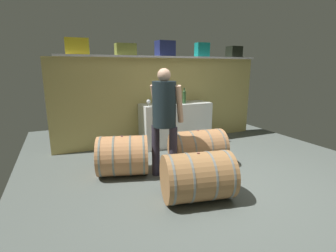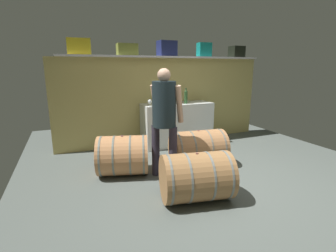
{
  "view_description": "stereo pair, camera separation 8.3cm",
  "coord_description": "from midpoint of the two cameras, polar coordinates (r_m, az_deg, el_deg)",
  "views": [
    {
      "loc": [
        -2.21,
        -2.77,
        1.73
      ],
      "look_at": [
        -0.67,
        0.74,
        0.82
      ],
      "focal_mm": 26.7,
      "sensor_mm": 36.0,
      "label": 1
    },
    {
      "loc": [
        -2.13,
        -2.81,
        1.73
      ],
      "look_at": [
        -0.67,
        0.74,
        0.82
      ],
      "focal_mm": 26.7,
      "sensor_mm": 36.0,
      "label": 2
    }
  ],
  "objects": [
    {
      "name": "ground_plane",
      "position": [
        4.41,
        9.27,
        -10.06
      ],
      "size": [
        6.1,
        8.27,
        0.02
      ],
      "primitive_type": "cube",
      "color": "#525955"
    },
    {
      "name": "back_wall_panel",
      "position": [
        5.8,
        -0.26,
        5.74
      ],
      "size": [
        4.9,
        0.1,
        1.92
      ],
      "primitive_type": "cube",
      "color": "tan",
      "rests_on": "ground"
    },
    {
      "name": "high_shelf_board",
      "position": [
        5.62,
        0.33,
        15.47
      ],
      "size": [
        4.51,
        0.4,
        0.03
      ],
      "primitive_type": "cube",
      "color": "silver",
      "rests_on": "back_wall_panel"
    },
    {
      "name": "toolcase_yellow",
      "position": [
        5.2,
        -19.25,
        16.75
      ],
      "size": [
        0.43,
        0.26,
        0.3
      ],
      "primitive_type": "cube",
      "rotation": [
        0.0,
        0.0,
        -0.05
      ],
      "color": "yellow",
      "rests_on": "high_shelf_board"
    },
    {
      "name": "toolcase_olive",
      "position": [
        5.34,
        -8.86,
        16.86
      ],
      "size": [
        0.41,
        0.24,
        0.23
      ],
      "primitive_type": "cube",
      "rotation": [
        0.0,
        0.0,
        -0.0
      ],
      "color": "olive",
      "rests_on": "high_shelf_board"
    },
    {
      "name": "toolcase_navy",
      "position": [
        5.62,
        0.17,
        17.26
      ],
      "size": [
        0.39,
        0.3,
        0.32
      ],
      "primitive_type": "cube",
      "rotation": [
        0.0,
        0.0,
        0.06
      ],
      "color": "navy",
      "rests_on": "high_shelf_board"
    },
    {
      "name": "toolcase_teal",
      "position": [
        6.03,
        8.65,
        16.81
      ],
      "size": [
        0.31,
        0.23,
        0.31
      ],
      "primitive_type": "cube",
      "rotation": [
        0.0,
        0.0,
        -0.07
      ],
      "color": "#128178",
      "rests_on": "high_shelf_board"
    },
    {
      "name": "toolcase_black",
      "position": [
        6.54,
        15.76,
        15.99
      ],
      "size": [
        0.32,
        0.28,
        0.26
      ],
      "primitive_type": "cube",
      "rotation": [
        0.0,
        0.0,
        -0.01
      ],
      "color": "black",
      "rests_on": "high_shelf_board"
    },
    {
      "name": "work_cabinet",
      "position": [
        5.65,
        2.5,
        0.47
      ],
      "size": [
        1.58,
        0.56,
        0.94
      ],
      "primitive_type": "cube",
      "color": "white",
      "rests_on": "ground"
    },
    {
      "name": "wine_bottle_green",
      "position": [
        5.5,
        4.52,
        6.72
      ],
      "size": [
        0.08,
        0.08,
        0.34
      ],
      "color": "#2D4F2A",
      "rests_on": "work_cabinet"
    },
    {
      "name": "wine_bottle_dark",
      "position": [
        5.29,
        1.83,
        6.17
      ],
      "size": [
        0.07,
        0.07,
        0.28
      ],
      "color": "black",
      "rests_on": "work_cabinet"
    },
    {
      "name": "wine_bottle_amber",
      "position": [
        5.39,
        0.83,
        6.51
      ],
      "size": [
        0.07,
        0.07,
        0.31
      ],
      "color": "brown",
      "rests_on": "work_cabinet"
    },
    {
      "name": "wine_glass",
      "position": [
        5.11,
        -3.72,
        5.56
      ],
      "size": [
        0.08,
        0.08,
        0.14
      ],
      "color": "white",
      "rests_on": "work_cabinet"
    },
    {
      "name": "wine_barrel_near",
      "position": [
        3.37,
        7.21,
        -11.43
      ],
      "size": [
        1.01,
        0.8,
        0.66
      ],
      "rotation": [
        0.0,
        0.0,
        -0.19
      ],
      "color": "#996C41",
      "rests_on": "ground"
    },
    {
      "name": "wine_barrel_far",
      "position": [
        4.49,
        7.4,
        -5.03
      ],
      "size": [
        1.01,
        0.74,
        0.65
      ],
      "rotation": [
        0.0,
        0.0,
        -0.12
      ],
      "color": "#AA754A",
      "rests_on": "ground"
    },
    {
      "name": "wine_barrel_flank",
      "position": [
        4.15,
        -9.7,
        -6.61
      ],
      "size": [
        0.95,
        0.84,
        0.66
      ],
      "rotation": [
        0.0,
        0.0,
        -0.29
      ],
      "color": "tan",
      "rests_on": "ground"
    },
    {
      "name": "winemaker_pouring",
      "position": [
        3.82,
        -0.24,
        3.12
      ],
      "size": [
        0.5,
        0.53,
        1.71
      ],
      "rotation": [
        0.0,
        0.0,
        -0.85
      ],
      "color": "#2F2A37",
      "rests_on": "ground"
    }
  ]
}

